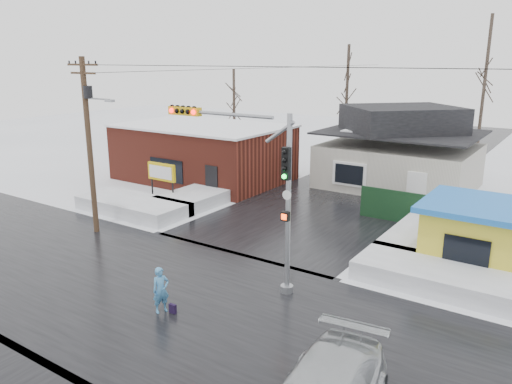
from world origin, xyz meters
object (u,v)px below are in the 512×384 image
Objects in this scene: utility_pole at (89,136)px; marquee_sign at (162,173)px; traffic_signal at (253,175)px; kiosk at (477,234)px; pedestrian at (161,290)px.

marquee_sign is at bearing 100.13° from utility_pole.
utility_pole is (-10.36, 0.53, 0.57)m from traffic_signal.
pedestrian is at bearing -127.90° from kiosk.
marquee_sign reaches higher than pedestrian.
traffic_signal is 5.50m from pedestrian.
utility_pole reaches higher than traffic_signal.
utility_pole is at bearing -159.56° from kiosk.
marquee_sign is at bearing 150.28° from traffic_signal.
traffic_signal reaches higher than kiosk.
utility_pole is 10.85m from pedestrian.
traffic_signal is 1.52× the size of kiosk.
utility_pole is 3.53× the size of marquee_sign.
utility_pole is 6.87m from marquee_sign.
utility_pole is 18.95m from kiosk.
pedestrian is (10.04, -10.37, -1.07)m from marquee_sign.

